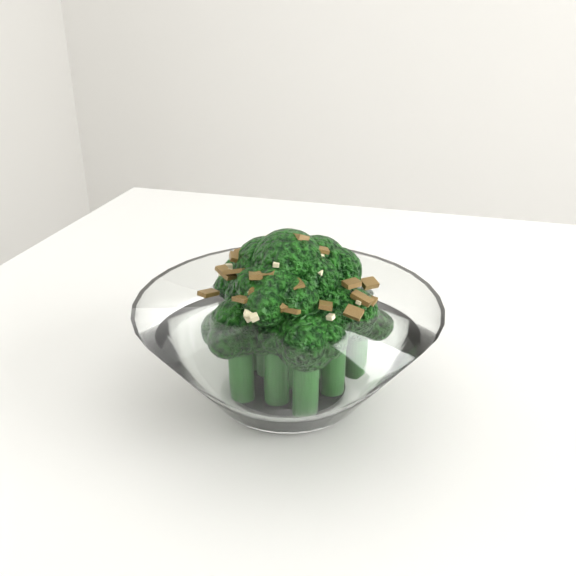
% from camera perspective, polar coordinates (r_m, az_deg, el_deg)
% --- Properties ---
extents(table, '(1.25, 0.87, 0.75)m').
position_cam_1_polar(table, '(0.62, 21.56, -12.34)').
color(table, white).
rests_on(table, ground).
extents(broccoli_dish, '(0.23, 0.23, 0.14)m').
position_cam_1_polar(broccoli_dish, '(0.49, 0.09, -4.30)').
color(broccoli_dish, white).
rests_on(broccoli_dish, table).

